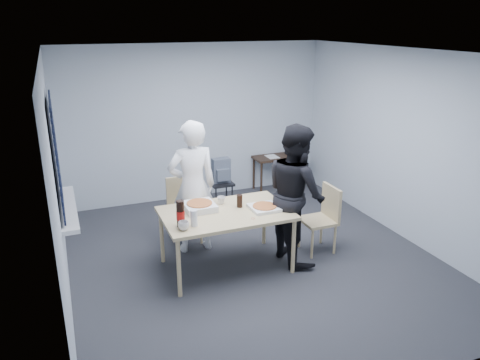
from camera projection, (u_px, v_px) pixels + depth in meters
name	position (u px, v px, depth m)	size (l,w,h in m)	color
room	(58.00, 162.00, 5.19)	(5.00, 5.00, 5.00)	#2C2C31
dining_table	(226.00, 216.00, 5.66)	(1.54, 0.97, 0.75)	#C9B481
chair_far	(183.00, 204.00, 6.49)	(0.42, 0.42, 0.89)	#C9B481
chair_right	(324.00, 214.00, 6.17)	(0.42, 0.42, 0.89)	#C9B481
person_white	(193.00, 187.00, 6.06)	(0.65, 0.42, 1.77)	white
person_black	(296.00, 194.00, 5.84)	(0.86, 0.47, 1.77)	black
side_table	(279.00, 160.00, 8.42)	(0.94, 0.42, 0.62)	#332518
stool	(221.00, 188.00, 7.49)	(0.35, 0.35, 0.49)	black
backpack	(221.00, 171.00, 7.38)	(0.28, 0.21, 0.39)	slate
pizza_box_a	(200.00, 206.00, 5.69)	(0.37, 0.37, 0.09)	white
pizza_box_b	(265.00, 207.00, 5.71)	(0.34, 0.34, 0.05)	white
mug_a	(184.00, 226.00, 5.14)	(0.12, 0.12, 0.10)	silver
mug_b	(221.00, 200.00, 5.87)	(0.10, 0.10, 0.09)	silver
cola_glass	(240.00, 201.00, 5.76)	(0.07, 0.07, 0.16)	black
soda_bottle	(181.00, 214.00, 5.20)	(0.10, 0.10, 0.30)	black
plastic_cups	(194.00, 218.00, 5.22)	(0.08, 0.08, 0.19)	silver
rubber_band	(253.00, 219.00, 5.44)	(0.05, 0.05, 0.00)	red
papers	(272.00, 157.00, 8.34)	(0.19, 0.27, 0.00)	white
black_box	(290.00, 152.00, 8.50)	(0.15, 0.11, 0.06)	black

